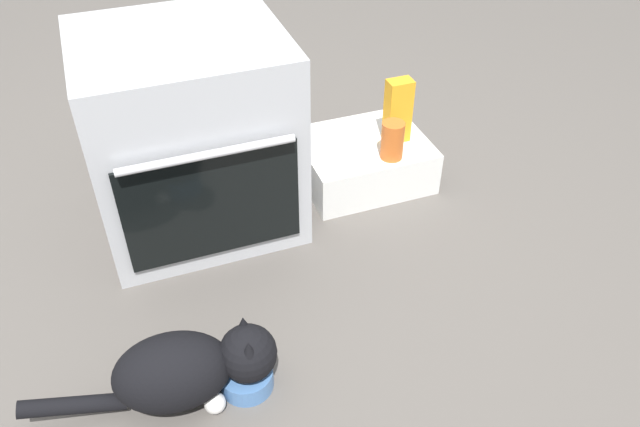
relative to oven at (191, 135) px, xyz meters
The scene contains 7 objects.
ground 0.54m from the oven, 85.52° to the right, with size 8.00×8.00×0.00m, color #56514C.
oven is the anchor object (origin of this frame).
pantry_cabinet 0.67m from the oven, ahead, with size 0.46×0.38×0.17m, color white.
food_bowl 0.82m from the oven, 93.04° to the right, with size 0.14×0.14×0.09m.
cat 0.80m from the oven, 103.84° to the right, with size 0.65×0.23×0.22m.
juice_carton 0.74m from the oven, ahead, with size 0.09×0.06×0.24m, color orange.
sauce_jar 0.69m from the oven, 10.30° to the right, with size 0.08×0.08×0.14m, color #D16023.
Camera 1 is at (-0.24, -1.36, 1.44)m, focal length 35.36 mm.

